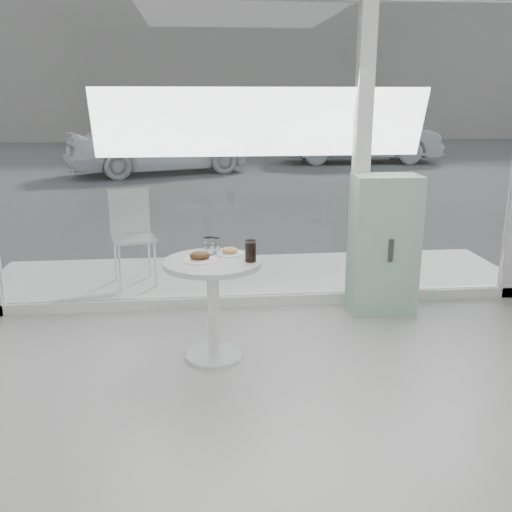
{
  "coord_description": "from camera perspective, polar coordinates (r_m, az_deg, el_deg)",
  "views": [
    {
      "loc": [
        -0.6,
        -2.1,
        1.92
      ],
      "look_at": [
        -0.2,
        1.7,
        0.85
      ],
      "focal_mm": 40.0,
      "sensor_mm": 36.0,
      "label": 1
    }
  ],
  "objects": [
    {
      "name": "car_silver",
      "position": [
        17.71,
        10.25,
        11.69
      ],
      "size": [
        4.74,
        1.72,
        1.55
      ],
      "primitive_type": "imported",
      "rotation": [
        0.0,
        0.0,
        1.56
      ],
      "color": "#9EA1A5",
      "rests_on": "street"
    },
    {
      "name": "car_white",
      "position": [
        15.13,
        -9.78,
        11.1
      ],
      "size": [
        4.96,
        3.3,
        1.57
      ],
      "primitive_type": "imported",
      "rotation": [
        0.0,
        0.0,
        1.92
      ],
      "color": "white",
      "rests_on": "street"
    },
    {
      "name": "storefront",
      "position": [
        5.15,
        1.57,
        13.3
      ],
      "size": [
        5.0,
        0.14,
        3.0
      ],
      "color": "silver",
      "rests_on": "ground"
    },
    {
      "name": "water_tumbler_a",
      "position": [
        4.31,
        -4.71,
        0.9
      ],
      "size": [
        0.08,
        0.08,
        0.13
      ],
      "color": "white",
      "rests_on": "main_table"
    },
    {
      "name": "mint_cabinet",
      "position": [
        5.28,
        12.63,
        1.11
      ],
      "size": [
        0.6,
        0.42,
        1.26
      ],
      "rotation": [
        0.0,
        0.0,
        -0.04
      ],
      "color": "#8DB49F",
      "rests_on": "ground"
    },
    {
      "name": "plate_fritter",
      "position": [
        4.15,
        -5.57,
        -0.13
      ],
      "size": [
        0.25,
        0.25,
        0.07
      ],
      "color": "white",
      "rests_on": "main_table"
    },
    {
      "name": "street",
      "position": [
        18.22,
        -4.11,
        9.54
      ],
      "size": [
        40.0,
        24.0,
        0.0
      ],
      "primitive_type": "cube",
      "color": "#3C3C3C",
      "rests_on": "ground"
    },
    {
      "name": "plate_donut",
      "position": [
        4.31,
        -2.63,
        0.4
      ],
      "size": [
        0.2,
        0.2,
        0.05
      ],
      "color": "white",
      "rests_on": "main_table"
    },
    {
      "name": "cola_glass",
      "position": [
        4.11,
        -0.55,
        0.47
      ],
      "size": [
        0.08,
        0.08,
        0.16
      ],
      "color": "white",
      "rests_on": "main_table"
    },
    {
      "name": "patio_chair",
      "position": [
        6.01,
        -12.27,
        2.53
      ],
      "size": [
        0.5,
        0.5,
        0.96
      ],
      "rotation": [
        0.0,
        0.0,
        0.25
      ],
      "color": "white",
      "rests_on": "patio_deck"
    },
    {
      "name": "far_building",
      "position": [
        27.19,
        -4.99,
        19.96
      ],
      "size": [
        40.0,
        2.0,
        8.0
      ],
      "primitive_type": "cube",
      "color": "gray",
      "rests_on": "ground"
    },
    {
      "name": "patio_deck",
      "position": [
        6.23,
        -0.18,
        -2.08
      ],
      "size": [
        5.6,
        1.6,
        0.05
      ],
      "primitive_type": "cube",
      "color": "beige",
      "rests_on": "ground"
    },
    {
      "name": "main_table",
      "position": [
        4.23,
        -4.33,
        -3.29
      ],
      "size": [
        0.72,
        0.72,
        0.77
      ],
      "color": "white",
      "rests_on": "ground"
    },
    {
      "name": "water_tumbler_b",
      "position": [
        4.37,
        -4.08,
        1.0
      ],
      "size": [
        0.07,
        0.07,
        0.11
      ],
      "color": "white",
      "rests_on": "main_table"
    },
    {
      "name": "room_shell",
      "position": [
        1.65,
        15.75,
        14.57
      ],
      "size": [
        6.0,
        6.0,
        6.0
      ],
      "color": "silver",
      "rests_on": "ground"
    }
  ]
}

